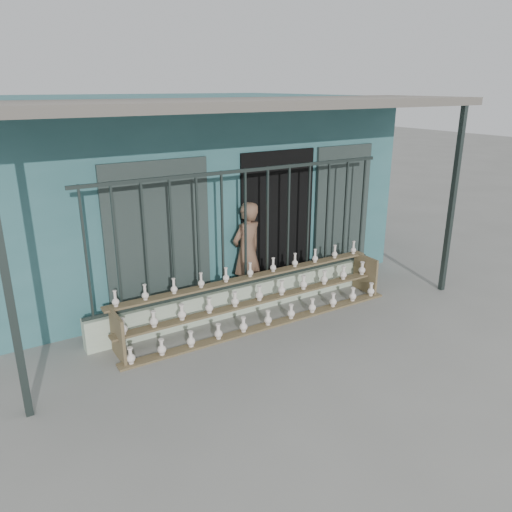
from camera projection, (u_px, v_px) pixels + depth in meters
ground at (294, 345)px, 6.87m from camera, size 60.00×60.00×0.00m
workshop_building at (170, 180)px, 9.76m from camera, size 7.40×6.60×3.21m
parapet_wall at (246, 297)px, 7.85m from camera, size 5.00×0.20×0.45m
security_fence at (246, 229)px, 7.48m from camera, size 5.00×0.04×1.80m
shelf_rack at (259, 299)px, 7.47m from camera, size 4.50×0.68×0.85m
elderly_woman at (247, 252)px, 8.05m from camera, size 0.70×0.56×1.66m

